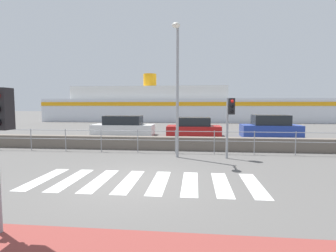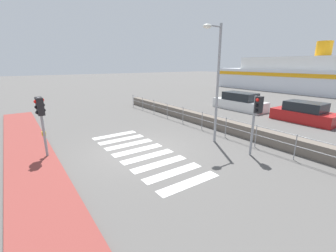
# 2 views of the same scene
# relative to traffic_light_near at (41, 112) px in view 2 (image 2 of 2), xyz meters

# --- Properties ---
(ground_plane) EXTENTS (160.00, 160.00, 0.00)m
(ground_plane) POSITION_rel_traffic_light_near_xyz_m (1.46, 3.50, -1.98)
(ground_plane) COLOR #565451
(sidewalk_brick) EXTENTS (24.00, 1.80, 0.12)m
(sidewalk_brick) POSITION_rel_traffic_light_near_xyz_m (1.46, -0.60, -1.92)
(sidewalk_brick) COLOR brown
(sidewalk_brick) RESTS_ON ground_plane
(crosswalk) EXTENTS (6.75, 2.40, 0.01)m
(crosswalk) POSITION_rel_traffic_light_near_xyz_m (1.80, 3.50, -1.98)
(crosswalk) COLOR silver
(crosswalk) RESTS_ON ground_plane
(seawall) EXTENTS (22.09, 0.55, 0.66)m
(seawall) POSITION_rel_traffic_light_near_xyz_m (1.46, 9.10, -1.65)
(seawall) COLOR #6B6056
(seawall) RESTS_ON ground_plane
(harbor_fence) EXTENTS (19.92, 0.04, 1.09)m
(harbor_fence) POSITION_rel_traffic_light_near_xyz_m (1.46, 8.23, -1.27)
(harbor_fence) COLOR gray
(harbor_fence) RESTS_ON ground_plane
(traffic_light_near) EXTENTS (0.58, 0.41, 2.55)m
(traffic_light_near) POSITION_rel_traffic_light_near_xyz_m (0.00, 0.00, 0.00)
(traffic_light_near) COLOR gray
(traffic_light_near) RESTS_ON ground_plane
(traffic_light_far) EXTENTS (0.34, 0.32, 2.55)m
(traffic_light_far) POSITION_rel_traffic_light_near_xyz_m (4.74, 7.21, -0.11)
(traffic_light_far) COLOR gray
(traffic_light_far) RESTS_ON ground_plane
(streetlamp) EXTENTS (0.32, 1.11, 5.54)m
(streetlamp) POSITION_rel_traffic_light_near_xyz_m (2.52, 7.03, 1.49)
(streetlamp) COLOR gray
(streetlamp) RESTS_ON ground_plane
(parked_car_white) EXTENTS (4.57, 1.75, 1.45)m
(parked_car_white) POSITION_rel_traffic_light_near_xyz_m (-2.07, 15.14, -1.36)
(parked_car_white) COLOR silver
(parked_car_white) RESTS_ON ground_plane
(parked_car_red) EXTENTS (3.89, 1.80, 1.35)m
(parked_car_red) POSITION_rel_traffic_light_near_xyz_m (3.19, 15.14, -1.41)
(parked_car_red) COLOR #B21919
(parked_car_red) RESTS_ON ground_plane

